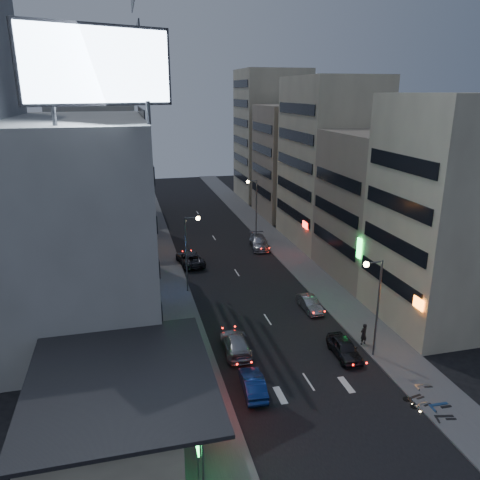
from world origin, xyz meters
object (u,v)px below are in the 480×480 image
object	(u,v)px
scooter_black_a	(454,407)
scooter_black_b	(420,387)
parked_car_right_near	(344,348)
person	(364,334)
scooter_silver_a	(427,394)
scooter_blue	(448,394)
scooter_silver_b	(430,377)
parked_car_right_mid	(310,304)
road_car_blue	(253,384)
parked_car_right_far	(259,242)
road_car_silver	(236,343)
parked_car_left	(190,259)

from	to	relation	value
scooter_black_a	scooter_black_b	xyz separation A→B (m)	(-0.76, 2.49, -0.03)
parked_car_right_near	person	world-z (taller)	person
person	scooter_silver_a	world-z (taller)	person
scooter_blue	scooter_silver_b	xyz separation A→B (m)	(0.18, 2.11, -0.10)
parked_car_right_mid	scooter_black_b	distance (m)	14.46
scooter_black_a	road_car_blue	bearing A→B (deg)	76.59
parked_car_right_far	person	size ratio (longest dim) A/B	3.00
person	road_car_silver	bearing A→B (deg)	-28.06
person	parked_car_right_near	bearing A→B (deg)	7.39
scooter_silver_b	scooter_silver_a	bearing A→B (deg)	146.58
road_car_silver	scooter_blue	xyz separation A→B (m)	(12.25, -9.89, 0.01)
parked_car_right_mid	person	world-z (taller)	person
road_car_blue	scooter_blue	size ratio (longest dim) A/B	2.02
parked_car_right_far	scooter_blue	xyz separation A→B (m)	(3.07, -34.67, -0.06)
parked_car_right_near	parked_car_right_mid	world-z (taller)	parked_car_right_near
parked_car_right_near	parked_car_right_mid	size ratio (longest dim) A/B	1.09
parked_car_right_near	road_car_silver	size ratio (longest dim) A/B	0.85
parked_car_left	road_car_silver	world-z (taller)	parked_car_left
parked_car_right_near	road_car_silver	distance (m)	8.64
scooter_blue	person	bearing A→B (deg)	14.49
person	scooter_silver_a	distance (m)	7.83
person	scooter_silver_b	xyz separation A→B (m)	(1.99, -6.16, -0.40)
parked_car_right_mid	parked_car_right_near	bearing A→B (deg)	-94.28
scooter_black_a	scooter_silver_a	distance (m)	1.88
parked_car_right_mid	road_car_silver	xyz separation A→B (m)	(-8.66, -5.62, 0.08)
parked_car_left	scooter_blue	bearing A→B (deg)	105.26
road_car_blue	person	size ratio (longest dim) A/B	2.24
road_car_blue	scooter_silver_b	world-z (taller)	road_car_blue
parked_car_right_mid	parked_car_right_far	bearing A→B (deg)	87.39
parked_car_right_far	parked_car_right_mid	bearing A→B (deg)	-83.84
parked_car_right_near	scooter_silver_b	distance (m)	6.58
scooter_black_a	parked_car_right_mid	bearing A→B (deg)	22.46
parked_car_right_far	road_car_blue	size ratio (longest dim) A/B	1.34
parked_car_left	parked_car_right_far	xyz separation A→B (m)	(9.91, 4.06, 0.03)
parked_car_right_near	scooter_blue	xyz separation A→B (m)	(4.06, -7.14, 0.02)
scooter_blue	parked_car_right_near	bearing A→B (deg)	31.85
parked_car_left	road_car_blue	bearing A→B (deg)	83.64
scooter_silver_a	scooter_black_b	xyz separation A→B (m)	(0.03, 0.78, 0.02)
parked_car_right_mid	scooter_black_a	bearing A→B (deg)	-80.44
scooter_blue	scooter_black_b	world-z (taller)	scooter_blue
road_car_silver	scooter_silver_a	xyz separation A→B (m)	(11.01, -9.42, -0.11)
parked_car_right_far	scooter_black_b	world-z (taller)	parked_car_right_far
parked_car_left	scooter_silver_b	size ratio (longest dim) A/B	3.23
parked_car_left	person	bearing A→B (deg)	108.86
person	scooter_blue	bearing A→B (deg)	83.04
scooter_black_a	road_car_silver	bearing A→B (deg)	58.53
parked_car_right_near	scooter_silver_a	size ratio (longest dim) A/B	2.58
road_car_blue	person	world-z (taller)	person
scooter_black_b	scooter_silver_a	bearing A→B (deg)	166.59
parked_car_right_mid	scooter_black_a	size ratio (longest dim) A/B	2.12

